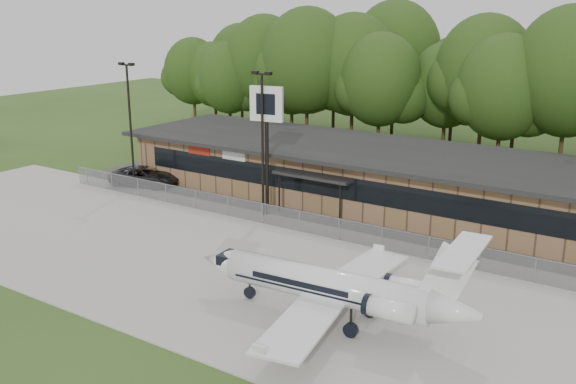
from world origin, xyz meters
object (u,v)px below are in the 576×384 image
Objects in this scene: business_jet at (336,288)px; suv at (144,176)px; pole_sign at (267,118)px; terminal at (374,175)px.

suv is at bearing 149.74° from business_jet.
suv is 0.63× the size of pole_sign.
suv is 14.57m from pole_sign.
suv is at bearing -160.67° from terminal.
terminal is 7.05× the size of suv.
terminal is at bearing -86.59° from suv.
terminal is 9.91m from pole_sign.
terminal reaches higher than suv.
pole_sign is at bearing -124.13° from terminal.
business_jet is at bearing -53.74° from pole_sign.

